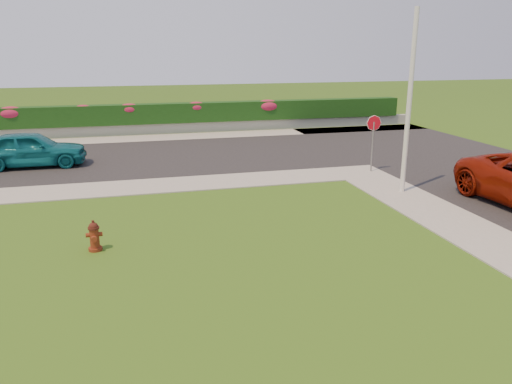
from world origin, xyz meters
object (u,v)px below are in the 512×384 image
object	(u,v)px
fire_hydrant	(94,236)
sedan_teal	(31,149)
stop_sign	(373,131)
utility_pole	(409,104)

from	to	relation	value
fire_hydrant	sedan_teal	xyz separation A→B (m)	(-2.91, 9.84, 0.41)
sedan_teal	stop_sign	distance (m)	13.82
utility_pole	stop_sign	distance (m)	3.24
sedan_teal	stop_sign	xyz separation A→B (m)	(13.12, -4.25, 0.88)
fire_hydrant	utility_pole	world-z (taller)	utility_pole
fire_hydrant	utility_pole	size ratio (longest dim) A/B	0.13
sedan_teal	utility_pole	xyz separation A→B (m)	(12.77, -7.18, 2.21)
fire_hydrant	sedan_teal	bearing A→B (deg)	105.62
fire_hydrant	utility_pole	distance (m)	10.54
sedan_teal	utility_pole	world-z (taller)	utility_pole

